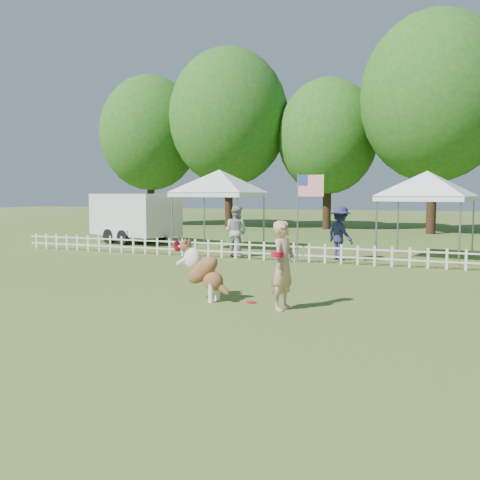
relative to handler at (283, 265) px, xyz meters
The scene contains 15 objects.
ground 1.85m from the handler, behind, with size 120.00×120.00×0.00m, color #2B551A.
picket_fence 6.97m from the handler, 103.64° to the left, with size 22.00×0.08×0.60m, color silver, non-canonical shape.
handler is the anchor object (origin of this frame).
dog 1.77m from the handler, behind, with size 1.18×0.39×1.22m, color brown, non-canonical shape.
frisbee_on_turf 1.17m from the handler, 156.52° to the left, with size 0.20×0.20×0.02m, color red.
canopy_tent_left 10.98m from the handler, 121.31° to the left, with size 2.89×2.89×2.99m, color white, non-canonical shape.
canopy_tent_right 9.36m from the handler, 78.46° to the left, with size 2.73×2.73×2.82m, color white, non-canonical shape.
cargo_trailer 14.50m from the handler, 134.72° to the left, with size 4.95×2.18×2.18m, color silver, non-canonical shape.
flag_pole 6.77m from the handler, 104.65° to the left, with size 1.06×0.11×2.77m, color gray, non-canonical shape.
spectator_a 8.38m from the handler, 119.35° to the left, with size 0.84×0.66×1.73m, color #AAA9AE.
spectator_b 7.76m from the handler, 94.76° to the left, with size 1.12×0.65×1.74m, color #24264D.
tree_far_left 27.79m from the handler, 127.41° to the left, with size 6.60×6.60×11.00m, color #255217, non-canonical shape.
tree_left 24.33m from the handler, 116.59° to the left, with size 7.40×7.40×12.00m, color #255217, non-canonical shape.
tree_center_left 23.10m from the handler, 101.78° to the left, with size 6.00×6.00×9.80m, color #255217, non-canonical shape.
tree_center_right 21.51m from the handler, 86.25° to the left, with size 7.60×7.60×12.60m, color #255217, non-canonical shape.
Camera 1 is at (4.71, -9.05, 2.15)m, focal length 40.00 mm.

